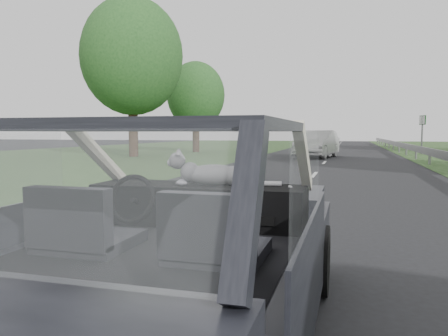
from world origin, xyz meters
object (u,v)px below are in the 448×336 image
Objects in this scene: cat at (214,173)px; subject_car at (165,241)px; highway_sign at (422,135)px; other_car at (317,144)px.

subject_car is at bearing -113.83° from cat.
subject_car is at bearing -113.74° from highway_sign.
subject_car is 1.62× the size of highway_sign.
highway_sign reaches higher than subject_car.
highway_sign is at bearing 50.56° from other_car.
cat is at bearing 79.24° from subject_car.
other_car is at bearing -151.38° from highway_sign.
other_car is 1.86× the size of highway_sign.
subject_car is 0.73m from cat.
highway_sign is at bearing 78.74° from subject_car.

